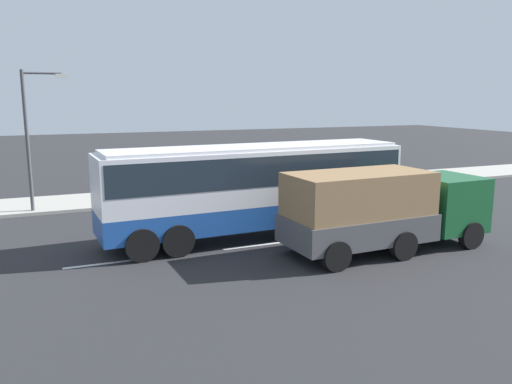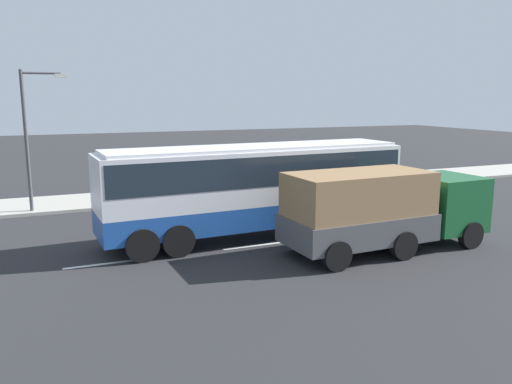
{
  "view_description": "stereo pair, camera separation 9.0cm",
  "coord_description": "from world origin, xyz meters",
  "px_view_note": "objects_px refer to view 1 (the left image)",
  "views": [
    {
      "loc": [
        -5.95,
        -17.89,
        5.25
      ],
      "look_at": [
        1.12,
        -0.96,
        1.81
      ],
      "focal_mm": 35.69,
      "sensor_mm": 36.0,
      "label": 1
    },
    {
      "loc": [
        -6.03,
        -17.85,
        5.25
      ],
      "look_at": [
        1.12,
        -0.96,
        1.81
      ],
      "focal_mm": 35.69,
      "sensor_mm": 36.0,
      "label": 2
    }
  ],
  "objects_px": {
    "coach_bus": "(256,181)",
    "pedestrian_near_curb": "(138,183)",
    "cargo_truck": "(384,207)",
    "street_lamp": "(32,130)"
  },
  "relations": [
    {
      "from": "street_lamp",
      "to": "coach_bus",
      "type": "bearing_deg",
      "value": -44.25
    },
    {
      "from": "coach_bus",
      "to": "cargo_truck",
      "type": "relative_size",
      "value": 1.56
    },
    {
      "from": "coach_bus",
      "to": "cargo_truck",
      "type": "xyz_separation_m",
      "value": [
        3.38,
        -3.31,
        -0.62
      ]
    },
    {
      "from": "street_lamp",
      "to": "pedestrian_near_curb",
      "type": "bearing_deg",
      "value": 3.52
    },
    {
      "from": "coach_bus",
      "to": "cargo_truck",
      "type": "bearing_deg",
      "value": -47.05
    },
    {
      "from": "cargo_truck",
      "to": "pedestrian_near_curb",
      "type": "distance_m",
      "value": 12.83
    },
    {
      "from": "cargo_truck",
      "to": "coach_bus",
      "type": "bearing_deg",
      "value": 133.31
    },
    {
      "from": "pedestrian_near_curb",
      "to": "street_lamp",
      "type": "distance_m",
      "value": 5.38
    },
    {
      "from": "coach_bus",
      "to": "pedestrian_near_curb",
      "type": "xyz_separation_m",
      "value": [
        -3.07,
        7.77,
        -1.09
      ]
    },
    {
      "from": "coach_bus",
      "to": "pedestrian_near_curb",
      "type": "distance_m",
      "value": 8.42
    }
  ]
}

